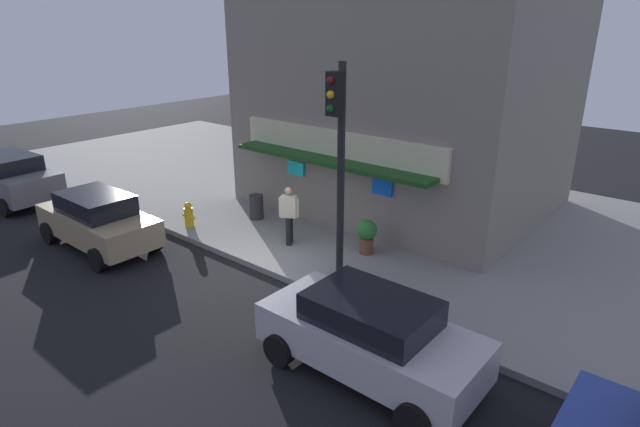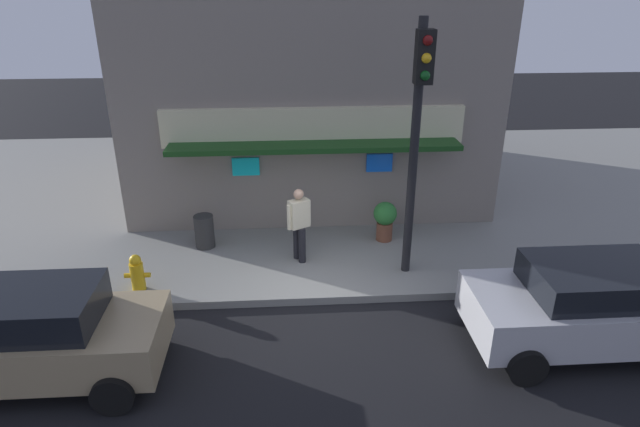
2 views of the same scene
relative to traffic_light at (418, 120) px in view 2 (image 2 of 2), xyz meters
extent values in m
plane|color=black|center=(-1.95, -0.88, -3.47)|extent=(53.03, 53.03, 0.00)
cube|color=gray|center=(-1.95, 5.08, -3.39)|extent=(35.36, 11.93, 0.17)
cube|color=gray|center=(-1.84, 6.05, 0.76)|extent=(9.23, 7.31, 8.12)
cube|color=beige|center=(-1.84, 2.31, -0.69)|extent=(7.02, 0.16, 0.88)
cube|color=#194719|center=(-1.84, 1.96, -1.05)|extent=(6.65, 0.90, 0.12)
cube|color=#19D8E5|center=(-3.46, 2.33, -1.64)|extent=(0.64, 0.08, 0.43)
cube|color=blue|center=(-0.26, 2.33, -1.62)|extent=(0.63, 0.08, 0.44)
cylinder|color=black|center=(0.00, 0.10, -0.72)|extent=(0.18, 0.18, 5.16)
cube|color=black|center=(0.00, -0.15, 1.18)|extent=(0.32, 0.28, 0.95)
sphere|color=maroon|center=(0.00, -0.30, 1.48)|extent=(0.18, 0.18, 0.18)
sphere|color=yellow|center=(0.00, -0.30, 1.18)|extent=(0.18, 0.18, 0.18)
sphere|color=#0F4C19|center=(0.00, -0.30, 0.88)|extent=(0.18, 0.18, 0.18)
cylinder|color=gold|center=(-5.53, -0.31, -3.01)|extent=(0.27, 0.27, 0.59)
sphere|color=gold|center=(-5.53, -0.31, -2.63)|extent=(0.23, 0.23, 0.23)
cylinder|color=gold|center=(-5.73, -0.31, -2.98)|extent=(0.12, 0.10, 0.10)
cylinder|color=gold|center=(-5.34, -0.31, -2.98)|extent=(0.12, 0.10, 0.10)
cylinder|color=#2D2D2D|center=(-4.43, 1.50, -2.91)|extent=(0.45, 0.45, 0.78)
cylinder|color=black|center=(-2.20, 0.61, -2.89)|extent=(0.22, 0.22, 0.82)
cylinder|color=black|center=(-2.31, 0.80, -2.89)|extent=(0.22, 0.22, 0.82)
cube|color=beige|center=(-2.26, 0.70, -2.18)|extent=(0.50, 0.43, 0.62)
sphere|color=tan|center=(-2.26, 0.70, -1.73)|extent=(0.22, 0.22, 0.22)
cylinder|color=beige|center=(-2.05, 0.82, -2.21)|extent=(0.14, 0.14, 0.56)
cylinder|color=beige|center=(-2.47, 0.59, -2.21)|extent=(0.14, 0.14, 0.56)
cylinder|color=brown|center=(-0.21, 1.57, -3.08)|extent=(0.38, 0.38, 0.45)
sphere|color=#2D7A33|center=(-0.21, 1.57, -2.62)|extent=(0.55, 0.55, 0.55)
cube|color=#9E8966|center=(-6.55, -2.66, -2.78)|extent=(4.02, 1.70, 0.74)
cube|color=black|center=(-6.55, -2.66, -2.14)|extent=(2.18, 1.42, 0.54)
cylinder|color=black|center=(-5.14, -1.83, -3.15)|extent=(0.64, 0.22, 0.64)
cylinder|color=black|center=(-5.15, -3.51, -3.15)|extent=(0.64, 0.22, 0.64)
cube|color=#B7B7BC|center=(2.65, -2.42, -2.77)|extent=(4.15, 1.80, 0.76)
cube|color=black|center=(2.65, -2.42, -2.14)|extent=(2.24, 1.51, 0.49)
cylinder|color=black|center=(4.10, -1.52, -3.15)|extent=(0.64, 0.22, 0.64)
cylinder|color=black|center=(1.20, -1.53, -3.15)|extent=(0.64, 0.22, 0.64)
cylinder|color=black|center=(1.20, -3.31, -3.15)|extent=(0.64, 0.22, 0.64)
camera|label=1|loc=(7.07, -9.16, 2.71)|focal=29.09mm
camera|label=2|loc=(-2.51, -9.85, 2.51)|focal=30.19mm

